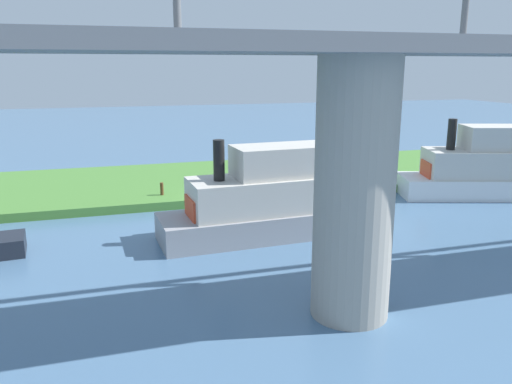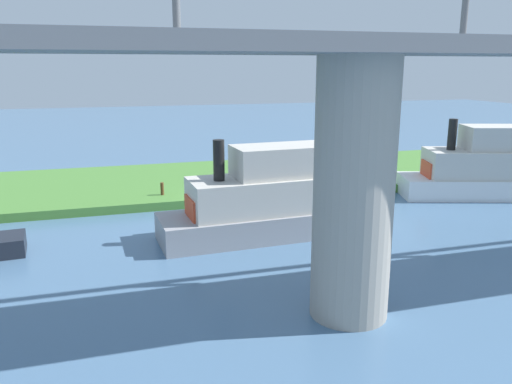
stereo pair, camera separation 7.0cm
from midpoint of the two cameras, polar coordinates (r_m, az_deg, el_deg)
name	(u,v)px [view 2 (the right image)]	position (r m, az deg, el deg)	size (l,w,h in m)	color
ground_plane	(230,206)	(30.07, -2.86, -1.53)	(160.00, 160.00, 0.00)	#4C7093
grassy_bank	(209,180)	(35.70, -5.17, 1.31)	(80.00, 12.00, 0.50)	#4C8438
bridge_pylon	(353,192)	(16.24, 10.95, 0.03)	(2.53, 2.53, 8.32)	#9E998E
bridge_span	(361,37)	(15.82, 11.73, 16.63)	(70.95, 4.30, 3.25)	slate
person_on_bank	(221,175)	(32.68, -3.89, 1.87)	(0.48, 0.48, 1.39)	#2D334C
mooring_post	(162,189)	(30.92, -10.37, 0.36)	(0.20, 0.20, 0.75)	brown
riverboat_paddlewheel	(264,200)	(24.29, 1.00, -0.94)	(9.48, 3.59, 4.77)	#99999E
motorboat_white	(485,168)	(34.87, 24.27, 2.43)	(10.02, 5.86, 4.86)	white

